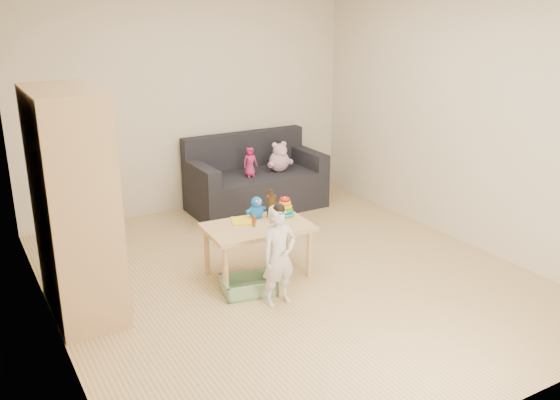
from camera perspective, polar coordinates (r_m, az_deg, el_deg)
room at (r=5.01m, az=0.94°, el=6.20°), size 4.50×4.50×4.50m
wardrobe at (r=4.80m, az=-19.24°, el=-0.47°), size 0.49×0.99×1.78m
sofa at (r=7.10m, az=-2.27°, el=0.89°), size 1.58×0.80×0.44m
play_table at (r=5.36m, az=-2.15°, el=-4.85°), size 0.96×0.64×0.49m
storage_bin at (r=5.13m, az=-3.06°, el=-8.15°), size 0.50×0.41×0.13m
toddler at (r=4.80m, az=-0.10°, el=-5.53°), size 0.31×0.22×0.82m
pink_bear at (r=7.08m, az=-0.08°, el=3.98°), size 0.32×0.29×0.30m
doll at (r=6.87m, az=-2.89°, el=3.66°), size 0.17×0.12×0.34m
ring_stacker at (r=5.42m, az=0.47°, el=-0.94°), size 0.17×0.17×0.20m
brown_bottle at (r=5.44m, az=-0.83°, el=-0.50°), size 0.09×0.09×0.26m
blue_plush at (r=5.41m, az=-2.31°, el=-0.68°), size 0.20×0.17×0.21m
wooden_figure at (r=5.22m, az=-2.51°, el=-2.02°), size 0.04×0.04×0.11m
yellow_book at (r=5.35m, az=-3.56°, el=-2.02°), size 0.27×0.27×0.02m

